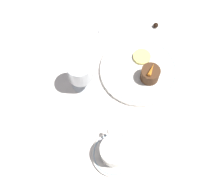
# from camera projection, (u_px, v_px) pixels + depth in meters

# --- Properties ---
(ground_plane) EXTENTS (3.00, 3.00, 0.00)m
(ground_plane) POSITION_uv_depth(u_px,v_px,m) (129.00, 77.00, 0.89)
(ground_plane) COLOR white
(dinner_plate) EXTENTS (0.27, 0.27, 0.01)m
(dinner_plate) POSITION_uv_depth(u_px,v_px,m) (139.00, 70.00, 0.89)
(dinner_plate) COLOR white
(dinner_plate) RESTS_ON ground_plane
(saucer) EXTENTS (0.13, 0.13, 0.01)m
(saucer) POSITION_uv_depth(u_px,v_px,m) (114.00, 154.00, 0.78)
(saucer) COLOR white
(saucer) RESTS_ON ground_plane
(coffee_cup) EXTENTS (0.11, 0.08, 0.06)m
(coffee_cup) POSITION_uv_depth(u_px,v_px,m) (114.00, 151.00, 0.75)
(coffee_cup) COLOR white
(coffee_cup) RESTS_ON saucer
(spoon) EXTENTS (0.04, 0.10, 0.00)m
(spoon) POSITION_uv_depth(u_px,v_px,m) (111.00, 140.00, 0.79)
(spoon) COLOR silver
(spoon) RESTS_ON saucer
(wine_glass) EXTENTS (0.08, 0.08, 0.12)m
(wine_glass) POSITION_uv_depth(u_px,v_px,m) (80.00, 72.00, 0.81)
(wine_glass) COLOR silver
(wine_glass) RESTS_ON ground_plane
(fork) EXTENTS (0.02, 0.19, 0.01)m
(fork) POSITION_uv_depth(u_px,v_px,m) (117.00, 27.00, 0.97)
(fork) COLOR silver
(fork) RESTS_ON ground_plane
(dessert_cake) EXTENTS (0.06, 0.06, 0.05)m
(dessert_cake) POSITION_uv_depth(u_px,v_px,m) (150.00, 74.00, 0.85)
(dessert_cake) COLOR #4C2D19
(dessert_cake) RESTS_ON dinner_plate
(carrot_garnish) EXTENTS (0.04, 0.04, 0.01)m
(carrot_garnish) POSITION_uv_depth(u_px,v_px,m) (151.00, 70.00, 0.82)
(carrot_garnish) COLOR orange
(carrot_garnish) RESTS_ON dessert_cake
(pineapple_slice) EXTENTS (0.06, 0.06, 0.01)m
(pineapple_slice) POSITION_uv_depth(u_px,v_px,m) (142.00, 57.00, 0.90)
(pineapple_slice) COLOR #EFE075
(pineapple_slice) RESTS_ON dinner_plate
(chocolate_truffle) EXTENTS (0.02, 0.02, 0.02)m
(chocolate_truffle) POSITION_uv_depth(u_px,v_px,m) (156.00, 25.00, 0.97)
(chocolate_truffle) COLOR black
(chocolate_truffle) RESTS_ON ground_plane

